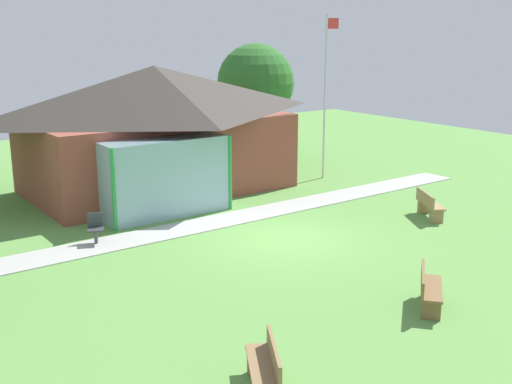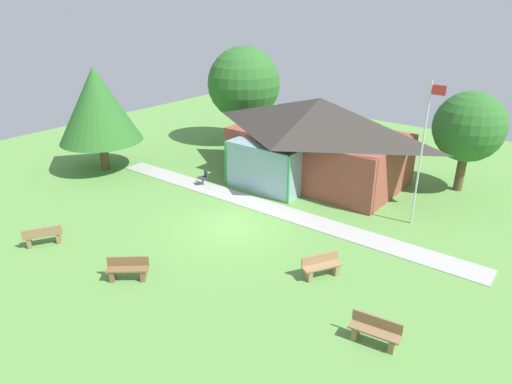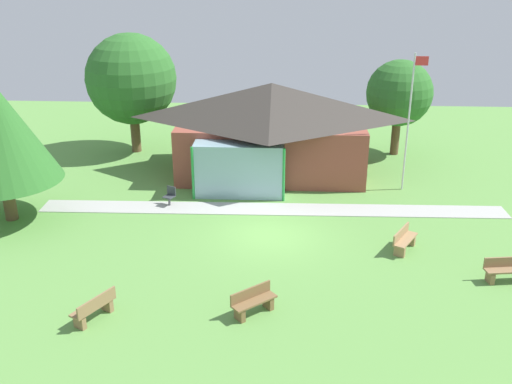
{
  "view_description": "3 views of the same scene",
  "coord_description": "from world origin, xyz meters",
  "px_view_note": "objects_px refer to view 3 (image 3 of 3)",
  "views": [
    {
      "loc": [
        -10.8,
        -13.76,
        5.82
      ],
      "look_at": [
        0.43,
        1.93,
        0.91
      ],
      "focal_mm": 44.97,
      "sensor_mm": 36.0,
      "label": 1
    },
    {
      "loc": [
        11.89,
        -13.67,
        9.41
      ],
      "look_at": [
        0.35,
        1.06,
        1.41
      ],
      "focal_mm": 31.85,
      "sensor_mm": 36.0,
      "label": 2
    },
    {
      "loc": [
        0.55,
        -20.89,
        10.31
      ],
      "look_at": [
        -0.69,
        2.16,
        0.93
      ],
      "focal_mm": 40.97,
      "sensor_mm": 36.0,
      "label": 3
    }
  ],
  "objects_px": {
    "tree_behind_pavilion_right": "(399,93)",
    "tree_behind_pavilion_left": "(131,79)",
    "flagpole": "(410,118)",
    "bench_mid_right": "(404,240)",
    "bench_lawn_far_right": "(506,271)",
    "bench_front_center": "(253,302)",
    "patio_chair_west": "(170,197)",
    "bench_front_left": "(94,308)",
    "pavilion": "(270,127)"
  },
  "relations": [
    {
      "from": "tree_behind_pavilion_right",
      "to": "tree_behind_pavilion_left",
      "type": "bearing_deg",
      "value": -178.86
    },
    {
      "from": "flagpole",
      "to": "bench_mid_right",
      "type": "bearing_deg",
      "value": -99.78
    },
    {
      "from": "bench_lawn_far_right",
      "to": "bench_front_center",
      "type": "bearing_deg",
      "value": 7.85
    },
    {
      "from": "patio_chair_west",
      "to": "tree_behind_pavilion_right",
      "type": "bearing_deg",
      "value": -120.95
    },
    {
      "from": "bench_front_left",
      "to": "tree_behind_pavilion_left",
      "type": "distance_m",
      "value": 17.03
    },
    {
      "from": "flagpole",
      "to": "tree_behind_pavilion_left",
      "type": "height_order",
      "value": "tree_behind_pavilion_left"
    },
    {
      "from": "bench_front_center",
      "to": "bench_lawn_far_right",
      "type": "distance_m",
      "value": 8.78
    },
    {
      "from": "pavilion",
      "to": "bench_mid_right",
      "type": "bearing_deg",
      "value": -57.2
    },
    {
      "from": "bench_front_center",
      "to": "tree_behind_pavilion_right",
      "type": "bearing_deg",
      "value": -153.54
    },
    {
      "from": "pavilion",
      "to": "bench_front_left",
      "type": "distance_m",
      "value": 14.33
    },
    {
      "from": "tree_behind_pavilion_right",
      "to": "pavilion",
      "type": "bearing_deg",
      "value": -153.85
    },
    {
      "from": "tree_behind_pavilion_right",
      "to": "bench_mid_right",
      "type": "bearing_deg",
      "value": -97.6
    },
    {
      "from": "bench_mid_right",
      "to": "bench_lawn_far_right",
      "type": "xyz_separation_m",
      "value": [
        3.05,
        -2.1,
        0.0
      ]
    },
    {
      "from": "tree_behind_pavilion_left",
      "to": "pavilion",
      "type": "bearing_deg",
      "value": -21.97
    },
    {
      "from": "flagpole",
      "to": "tree_behind_pavilion_right",
      "type": "relative_size",
      "value": 1.22
    },
    {
      "from": "bench_front_left",
      "to": "patio_chair_west",
      "type": "height_order",
      "value": "patio_chair_west"
    },
    {
      "from": "bench_mid_right",
      "to": "bench_lawn_far_right",
      "type": "distance_m",
      "value": 3.7
    },
    {
      "from": "bench_front_center",
      "to": "tree_behind_pavilion_left",
      "type": "bearing_deg",
      "value": -104.68
    },
    {
      "from": "bench_front_left",
      "to": "tree_behind_pavilion_right",
      "type": "distance_m",
      "value": 20.63
    },
    {
      "from": "bench_front_center",
      "to": "patio_chair_west",
      "type": "xyz_separation_m",
      "value": [
        -4.17,
        8.21,
        0.01
      ]
    },
    {
      "from": "bench_lawn_far_right",
      "to": "tree_behind_pavilion_right",
      "type": "relative_size",
      "value": 0.3
    },
    {
      "from": "pavilion",
      "to": "tree_behind_pavilion_right",
      "type": "height_order",
      "value": "tree_behind_pavilion_right"
    },
    {
      "from": "flagpole",
      "to": "patio_chair_west",
      "type": "xyz_separation_m",
      "value": [
        -10.65,
        -2.51,
        -3.08
      ]
    },
    {
      "from": "bench_front_center",
      "to": "bench_front_left",
      "type": "xyz_separation_m",
      "value": [
        -4.79,
        -0.6,
        0.0
      ]
    },
    {
      "from": "bench_mid_right",
      "to": "patio_chair_west",
      "type": "relative_size",
      "value": 1.76
    },
    {
      "from": "flagpole",
      "to": "bench_front_left",
      "type": "xyz_separation_m",
      "value": [
        -11.27,
        -11.32,
        -3.09
      ]
    },
    {
      "from": "bench_front_center",
      "to": "tree_behind_pavilion_left",
      "type": "relative_size",
      "value": 0.22
    },
    {
      "from": "flagpole",
      "to": "bench_front_center",
      "type": "height_order",
      "value": "flagpole"
    },
    {
      "from": "bench_front_left",
      "to": "patio_chair_west",
      "type": "bearing_deg",
      "value": 25.64
    },
    {
      "from": "patio_chair_west",
      "to": "flagpole",
      "type": "bearing_deg",
      "value": -143.02
    },
    {
      "from": "bench_mid_right",
      "to": "bench_front_left",
      "type": "bearing_deg",
      "value": -33.25
    },
    {
      "from": "pavilion",
      "to": "patio_chair_west",
      "type": "xyz_separation_m",
      "value": [
        -4.26,
        -4.51,
        -1.96
      ]
    },
    {
      "from": "pavilion",
      "to": "tree_behind_pavilion_right",
      "type": "distance_m",
      "value": 7.71
    },
    {
      "from": "tree_behind_pavilion_left",
      "to": "bench_mid_right",
      "type": "bearing_deg",
      "value": -41.18
    },
    {
      "from": "tree_behind_pavilion_left",
      "to": "bench_front_center",
      "type": "bearing_deg",
      "value": -64.5
    },
    {
      "from": "bench_front_left",
      "to": "tree_behind_pavilion_right",
      "type": "relative_size",
      "value": 0.29
    },
    {
      "from": "bench_mid_right",
      "to": "flagpole",
      "type": "bearing_deg",
      "value": -159.53
    },
    {
      "from": "bench_front_left",
      "to": "tree_behind_pavilion_right",
      "type": "bearing_deg",
      "value": -5.45
    },
    {
      "from": "bench_front_center",
      "to": "patio_chair_west",
      "type": "distance_m",
      "value": 9.21
    },
    {
      "from": "bench_front_center",
      "to": "flagpole",
      "type": "bearing_deg",
      "value": -161.32
    },
    {
      "from": "pavilion",
      "to": "flagpole",
      "type": "xyz_separation_m",
      "value": [
        6.38,
        -2.0,
        1.12
      ]
    },
    {
      "from": "bench_front_center",
      "to": "bench_front_left",
      "type": "height_order",
      "value": "same"
    },
    {
      "from": "bench_front_left",
      "to": "tree_behind_pavilion_left",
      "type": "bearing_deg",
      "value": 39.18
    },
    {
      "from": "bench_lawn_far_right",
      "to": "tree_behind_pavilion_left",
      "type": "height_order",
      "value": "tree_behind_pavilion_left"
    },
    {
      "from": "bench_mid_right",
      "to": "tree_behind_pavilion_right",
      "type": "distance_m",
      "value": 12.09
    },
    {
      "from": "bench_front_center",
      "to": "bench_lawn_far_right",
      "type": "relative_size",
      "value": 0.92
    },
    {
      "from": "pavilion",
      "to": "bench_mid_right",
      "type": "xyz_separation_m",
      "value": [
        5.31,
        -8.24,
        -1.98
      ]
    },
    {
      "from": "pavilion",
      "to": "bench_front_left",
      "type": "relative_size",
      "value": 6.61
    },
    {
      "from": "flagpole",
      "to": "bench_lawn_far_right",
      "type": "distance_m",
      "value": 9.1
    },
    {
      "from": "flagpole",
      "to": "bench_front_left",
      "type": "distance_m",
      "value": 16.27
    }
  ]
}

